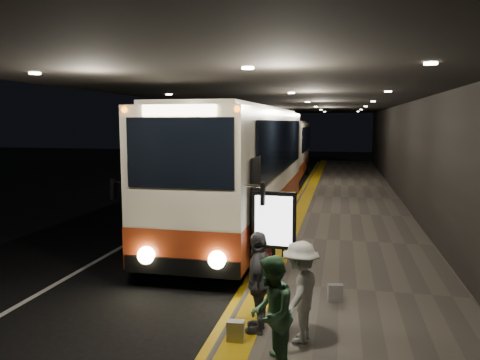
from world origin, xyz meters
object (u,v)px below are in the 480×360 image
(info_sign, at_px, (274,222))
(stanchion_post, at_px, (283,236))
(passenger_waiting_grey, at_px, (259,282))
(bag_plain, at_px, (235,331))
(passenger_waiting_green, at_px, (271,314))
(coach_main, at_px, (243,173))
(passenger_waiting_white, at_px, (300,292))
(bag_polka, at_px, (335,293))
(passenger_boarding, at_px, (269,234))
(coach_second, at_px, (285,153))

(info_sign, distance_m, stanchion_post, 2.17)
(passenger_waiting_grey, xyz_separation_m, bag_plain, (-0.29, -0.46, -0.67))
(passenger_waiting_grey, bearing_deg, passenger_waiting_green, 16.65)
(coach_main, distance_m, info_sign, 5.98)
(passenger_waiting_white, distance_m, info_sign, 2.70)
(passenger_waiting_white, height_order, bag_polka, passenger_waiting_white)
(passenger_waiting_white, bearing_deg, coach_main, -147.97)
(bag_polka, bearing_deg, passenger_waiting_green, -107.31)
(passenger_boarding, bearing_deg, bag_polka, -152.60)
(bag_plain, height_order, stanchion_post, stanchion_post)
(coach_main, bearing_deg, passenger_waiting_green, -75.45)
(passenger_boarding, distance_m, info_sign, 0.84)
(info_sign, bearing_deg, bag_polka, -25.63)
(passenger_boarding, height_order, info_sign, info_sign)
(coach_second, bearing_deg, coach_main, -90.20)
(passenger_waiting_white, bearing_deg, bag_polka, 177.43)
(passenger_waiting_grey, xyz_separation_m, stanchion_post, (-0.13, 4.34, -0.30))
(bag_polka, bearing_deg, coach_second, 99.63)
(info_sign, bearing_deg, passenger_waiting_green, -78.54)
(passenger_boarding, distance_m, bag_plain, 3.56)
(passenger_waiting_grey, height_order, info_sign, info_sign)
(coach_main, relative_size, passenger_boarding, 6.91)
(passenger_waiting_green, xyz_separation_m, bag_polka, (0.85, 2.74, -0.64))
(passenger_waiting_white, distance_m, bag_polka, 1.96)
(passenger_boarding, xyz_separation_m, info_sign, (0.20, -0.69, 0.43))
(passenger_waiting_grey, relative_size, info_sign, 0.85)
(passenger_boarding, xyz_separation_m, bag_plain, (0.00, -3.47, -0.75))
(passenger_waiting_green, relative_size, passenger_waiting_grey, 0.96)
(passenger_waiting_grey, bearing_deg, info_sign, -179.35)
(passenger_waiting_grey, bearing_deg, stanchion_post, -179.74)
(coach_main, distance_m, coach_second, 13.53)
(passenger_waiting_green, relative_size, bag_plain, 4.78)
(coach_main, distance_m, passenger_boarding, 5.31)
(bag_plain, bearing_deg, passenger_boarding, 90.00)
(coach_main, relative_size, passenger_waiting_white, 7.94)
(info_sign, xyz_separation_m, stanchion_post, (-0.05, 2.02, -0.80))
(coach_second, relative_size, passenger_boarding, 6.15)
(passenger_boarding, distance_m, passenger_waiting_grey, 3.03)
(bag_polka, bearing_deg, coach_main, 116.40)
(passenger_waiting_green, height_order, bag_plain, passenger_waiting_green)
(passenger_boarding, distance_m, bag_polka, 2.22)
(bag_plain, bearing_deg, coach_second, 94.85)
(coach_main, height_order, passenger_waiting_green, coach_main)
(passenger_waiting_white, height_order, bag_plain, passenger_waiting_white)
(info_sign, bearing_deg, stanchion_post, 95.12)
(info_sign, bearing_deg, passenger_boarding, 109.98)
(passenger_boarding, distance_m, stanchion_post, 1.39)
(coach_second, height_order, stanchion_post, coach_second)
(passenger_waiting_white, bearing_deg, passenger_boarding, -148.82)
(coach_second, distance_m, bag_plain, 22.10)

